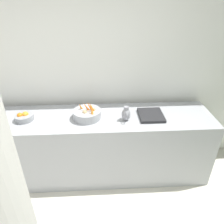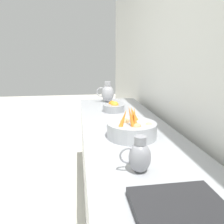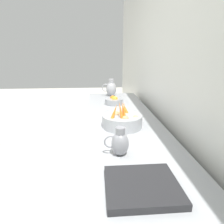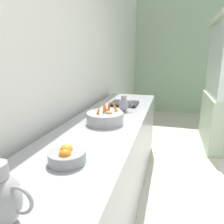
# 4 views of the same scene
# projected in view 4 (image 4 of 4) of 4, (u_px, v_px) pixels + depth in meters

# --- Properties ---
(tile_wall_left) EXTENTS (0.10, 7.69, 3.00)m
(tile_wall_left) POSITION_uv_depth(u_px,v_px,m) (80.00, 60.00, 2.44)
(tile_wall_left) COLOR silver
(tile_wall_left) RESTS_ON ground_plane
(prep_counter) EXTENTS (0.71, 3.05, 0.93)m
(prep_counter) POSITION_uv_depth(u_px,v_px,m) (106.00, 164.00, 2.13)
(prep_counter) COLOR #9EA0A5
(prep_counter) RESTS_ON ground_plane
(vegetable_colander) EXTENTS (0.34, 0.34, 0.24)m
(vegetable_colander) POSITION_uv_depth(u_px,v_px,m) (105.00, 117.00, 1.92)
(vegetable_colander) COLOR #9EA0A5
(vegetable_colander) RESTS_ON prep_counter
(orange_bowl) EXTENTS (0.22, 0.22, 0.11)m
(orange_bowl) POSITION_uv_depth(u_px,v_px,m) (67.00, 156.00, 1.21)
(orange_bowl) COLOR gray
(orange_bowl) RESTS_ON prep_counter
(metal_pitcher_tall) EXTENTS (0.21, 0.15, 0.25)m
(metal_pitcher_tall) POSITION_uv_depth(u_px,v_px,m) (1.00, 199.00, 0.74)
(metal_pitcher_tall) COLOR #939399
(metal_pitcher_tall) RESTS_ON prep_counter
(metal_pitcher_short) EXTENTS (0.16, 0.11, 0.18)m
(metal_pitcher_short) POSITION_uv_depth(u_px,v_px,m) (124.00, 104.00, 2.34)
(metal_pitcher_short) COLOR gray
(metal_pitcher_short) RESTS_ON prep_counter
(counter_sink_basin) EXTENTS (0.34, 0.30, 0.04)m
(counter_sink_basin) POSITION_uv_depth(u_px,v_px,m) (124.00, 104.00, 2.68)
(counter_sink_basin) COLOR #232326
(counter_sink_basin) RESTS_ON prep_counter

